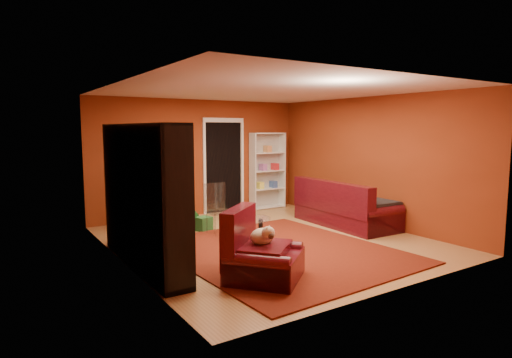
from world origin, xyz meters
TOP-DOWN VIEW (x-y plane):
  - floor at (0.00, 0.00)m, footprint 5.00×5.50m
  - ceiling at (0.00, 0.00)m, footprint 5.00×5.50m
  - wall_back at (0.00, 2.77)m, footprint 5.00×0.05m
  - wall_left at (-2.52, 0.00)m, footprint 0.05×5.50m
  - wall_right at (2.52, 0.00)m, footprint 0.05×5.50m
  - doorway at (0.60, 2.73)m, footprint 1.06×0.60m
  - rug at (-0.24, -0.69)m, footprint 3.36×3.87m
  - media_unit at (-2.27, -0.17)m, footprint 0.41×2.64m
  - christmas_tree at (-1.14, 1.77)m, footprint 1.40×1.40m
  - gift_box_teal at (-1.81, 1.91)m, footprint 0.30×0.30m
  - gift_box_green at (-0.63, 1.28)m, footprint 0.32×0.32m
  - gift_box_red at (-1.20, 1.96)m, footprint 0.21×0.21m
  - white_bookshelf at (1.73, 2.57)m, footprint 0.89×0.33m
  - armchair at (-1.16, -1.61)m, footprint 1.37×1.37m
  - dog at (-1.16, -1.54)m, footprint 0.50×0.49m
  - sofa at (2.02, 0.16)m, footprint 1.06×2.22m
  - coffee_table at (-0.30, 0.19)m, footprint 0.81×0.81m
  - acrylic_chair at (-0.51, 0.86)m, footprint 0.46×0.49m

SIDE VIEW (x-z plane):
  - floor at x=0.00m, z-range -0.05..0.00m
  - rug at x=-0.24m, z-range 0.00..0.02m
  - gift_box_red at x=-1.20m, z-range 0.00..0.20m
  - gift_box_green at x=-0.63m, z-range 0.00..0.27m
  - gift_box_teal at x=-1.81m, z-range 0.00..0.28m
  - coffee_table at x=-0.30m, z-range -0.04..0.45m
  - armchair at x=-1.16m, z-range 0.00..0.76m
  - acrylic_chair at x=-0.51m, z-range 0.00..0.85m
  - sofa at x=2.02m, z-range 0.00..0.94m
  - dog at x=-1.16m, z-range 0.44..0.69m
  - white_bookshelf at x=1.73m, z-range -0.03..1.88m
  - christmas_tree at x=-1.14m, z-range -0.03..2.03m
  - media_unit at x=-2.27m, z-range 0.00..2.03m
  - doorway at x=0.60m, z-range -0.03..2.13m
  - wall_back at x=0.00m, z-range 0.00..2.60m
  - wall_left at x=-2.52m, z-range 0.00..2.60m
  - wall_right at x=2.52m, z-range 0.00..2.60m
  - ceiling at x=0.00m, z-range 2.60..2.65m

